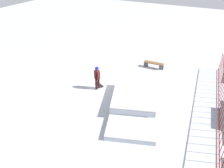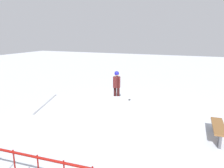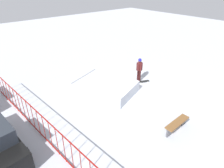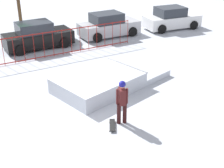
{
  "view_description": "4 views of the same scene",
  "coord_description": "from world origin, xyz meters",
  "views": [
    {
      "loc": [
        11.96,
        5.05,
        8.13
      ],
      "look_at": [
        1.43,
        -0.24,
        0.9
      ],
      "focal_mm": 34.09,
      "sensor_mm": 36.0,
      "label": 1
    },
    {
      "loc": [
        -2.86,
        8.98,
        3.66
      ],
      "look_at": [
        1.39,
        -1.48,
        1.0
      ],
      "focal_mm": 34.02,
      "sensor_mm": 36.0,
      "label": 2
    },
    {
      "loc": [
        -7.44,
        8.41,
        6.68
      ],
      "look_at": [
        1.14,
        1.05,
        0.6
      ],
      "focal_mm": 31.74,
      "sensor_mm": 36.0,
      "label": 3
    },
    {
      "loc": [
        -3.44,
        -10.17,
        6.36
      ],
      "look_at": [
        1.44,
        -0.05,
        0.9
      ],
      "focal_mm": 49.76,
      "sensor_mm": 36.0,
      "label": 4
    }
  ],
  "objects": [
    {
      "name": "ground_plane",
      "position": [
        0.0,
        0.0,
        0.0
      ],
      "size": [
        60.0,
        60.0,
        0.0
      ],
      "primitive_type": "plane",
      "color": "#B2B7C1"
    },
    {
      "name": "parked_car_black",
      "position": [
        0.39,
        8.28,
        0.72
      ],
      "size": [
        4.22,
        2.18,
        1.6
      ],
      "rotation": [
        0.0,
        0.0,
        0.08
      ],
      "color": "black",
      "rests_on": "ground"
    },
    {
      "name": "parked_car_silver",
      "position": [
        5.32,
        8.56,
        0.72
      ],
      "size": [
        4.2,
        2.14,
        1.6
      ],
      "rotation": [
        0.0,
        0.0,
        0.07
      ],
      "color": "#B7B7BC",
      "rests_on": "ground"
    },
    {
      "name": "skater",
      "position": [
        1.13,
        -1.52,
        1.01
      ],
      "size": [
        0.43,
        0.43,
        1.73
      ],
      "rotation": [
        0.0,
        0.0,
        4.44
      ],
      "color": "black",
      "rests_on": "ground"
    },
    {
      "name": "parked_car_white",
      "position": [
        10.28,
        8.25,
        0.72
      ],
      "size": [
        4.18,
        2.08,
        1.6
      ],
      "rotation": [
        0.0,
        0.0,
        -0.05
      ],
      "color": "white",
      "rests_on": "ground"
    },
    {
      "name": "perimeter_fence",
      "position": [
        -0.0,
        6.29,
        0.77
      ],
      "size": [
        11.58,
        0.8,
        1.5
      ],
      "rotation": [
        0.0,
        0.0,
        0.07
      ],
      "color": "maroon",
      "rests_on": "ground"
    },
    {
      "name": "skate_ramp",
      "position": [
        1.88,
        1.48,
        0.32
      ],
      "size": [
        5.94,
        4.17,
        0.74
      ],
      "rotation": [
        0.0,
        0.0,
        0.32
      ],
      "color": "silver",
      "rests_on": "ground"
    },
    {
      "name": "skateboard",
      "position": [
        0.7,
        -1.61,
        0.08
      ],
      "size": [
        0.52,
        0.81,
        0.09
      ],
      "rotation": [
        0.0,
        0.0,
        4.28
      ],
      "color": "black",
      "rests_on": "ground"
    }
  ]
}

